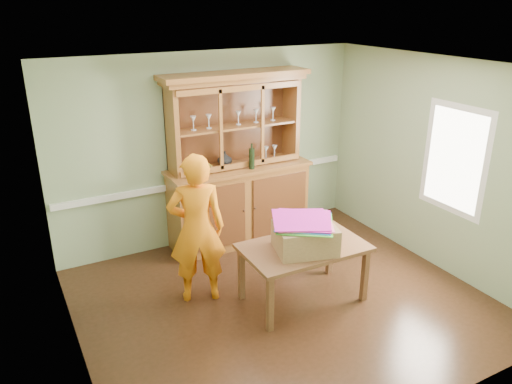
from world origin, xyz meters
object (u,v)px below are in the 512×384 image
dining_table (304,252)px  person (197,229)px  china_hutch (238,185)px  cardboard_box (305,238)px

dining_table → person: (-1.05, 0.62, 0.27)m
china_hutch → person: bearing=-133.2°
dining_table → cardboard_box: size_ratio=2.19×
china_hutch → cardboard_box: 1.87m
cardboard_box → person: (-1.00, 0.71, 0.04)m
china_hutch → dining_table: (-0.04, -1.78, -0.23)m
china_hutch → cardboard_box: size_ratio=3.75×
china_hutch → person: china_hutch is taller
dining_table → cardboard_box: bearing=-118.9°
china_hutch → dining_table: size_ratio=1.71×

